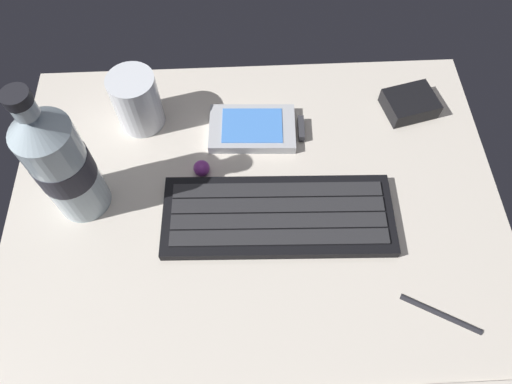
# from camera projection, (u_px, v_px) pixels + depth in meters

# --- Properties ---
(ground_plane) EXTENTS (0.64, 0.48, 0.03)m
(ground_plane) POSITION_uv_depth(u_px,v_px,m) (256.00, 208.00, 0.61)
(ground_plane) COLOR beige
(keyboard) EXTENTS (0.29, 0.12, 0.02)m
(keyboard) POSITION_uv_depth(u_px,v_px,m) (278.00, 216.00, 0.59)
(keyboard) COLOR black
(keyboard) RESTS_ON ground_plane
(handheld_device) EXTENTS (0.13, 0.08, 0.02)m
(handheld_device) POSITION_uv_depth(u_px,v_px,m) (257.00, 128.00, 0.65)
(handheld_device) COLOR #B7BABF
(handheld_device) RESTS_ON ground_plane
(juice_cup) EXTENTS (0.06, 0.06, 0.09)m
(juice_cup) POSITION_uv_depth(u_px,v_px,m) (137.00, 103.00, 0.64)
(juice_cup) COLOR silver
(juice_cup) RESTS_ON ground_plane
(water_bottle) EXTENTS (0.07, 0.07, 0.21)m
(water_bottle) POSITION_uv_depth(u_px,v_px,m) (61.00, 163.00, 0.53)
(water_bottle) COLOR silver
(water_bottle) RESTS_ON ground_plane
(charger_block) EXTENTS (0.08, 0.07, 0.02)m
(charger_block) POSITION_uv_depth(u_px,v_px,m) (410.00, 104.00, 0.67)
(charger_block) COLOR black
(charger_block) RESTS_ON ground_plane
(trackball_mouse) EXTENTS (0.02, 0.02, 0.02)m
(trackball_mouse) POSITION_uv_depth(u_px,v_px,m) (202.00, 168.00, 0.62)
(trackball_mouse) COLOR purple
(trackball_mouse) RESTS_ON ground_plane
(stylus_pen) EXTENTS (0.09, 0.05, 0.01)m
(stylus_pen) POSITION_uv_depth(u_px,v_px,m) (441.00, 313.00, 0.53)
(stylus_pen) COLOR #26262B
(stylus_pen) RESTS_ON ground_plane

